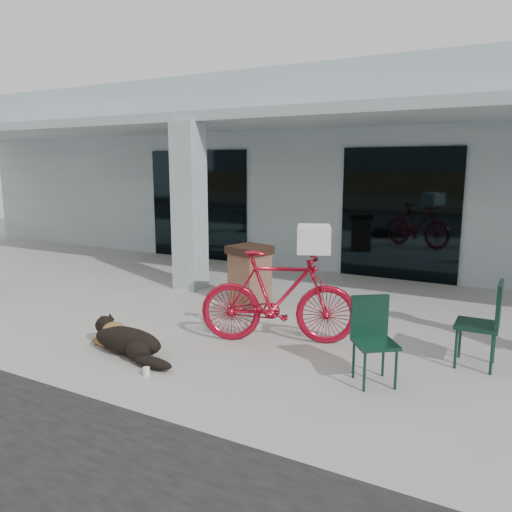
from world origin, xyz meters
The scene contains 13 objects.
ground centered at (0.00, 0.00, 0.00)m, with size 80.00×80.00×0.00m, color #A5A19B.
building centered at (0.00, 8.50, 2.25)m, with size 22.00×7.00×4.50m, color silver.
storefront_glass_left centered at (-3.20, 4.98, 1.35)m, with size 2.80×0.06×2.70m, color black.
storefront_glass_right centered at (1.80, 4.98, 1.35)m, with size 2.40×0.06×2.70m, color black.
column centered at (-1.50, 2.30, 1.56)m, with size 0.50×0.50×3.12m, color silver.
overhang centered at (0.00, 3.60, 3.21)m, with size 22.00×2.80×0.18m, color silver.
bicycle centered at (1.32, 0.40, 0.62)m, with size 0.58×2.07×1.24m, color #A70D23.
laundry_basket centered at (1.73, 0.57, 1.41)m, with size 0.56×0.41×0.33m, color white.
dog centered at (-0.14, -0.90, 0.20)m, with size 1.19×0.40×0.40m, color black, non-canonical shape.
cup_near_dog centered at (0.50, -1.29, 0.05)m, with size 0.08×0.08×0.10m, color white.
cafe_chair_far_a centered at (2.80, -0.26, 0.47)m, with size 0.43×0.47×0.94m, color #133629, non-canonical shape.
cafe_chair_far_b centered at (3.71, 0.79, 0.52)m, with size 0.47×0.51×1.04m, color #133629, non-canonical shape.
trash_receptacle centered at (0.09, 1.80, 0.51)m, with size 0.60×0.60×1.02m, color brown, non-canonical shape.
Camera 1 is at (4.13, -5.33, 2.34)m, focal length 35.00 mm.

